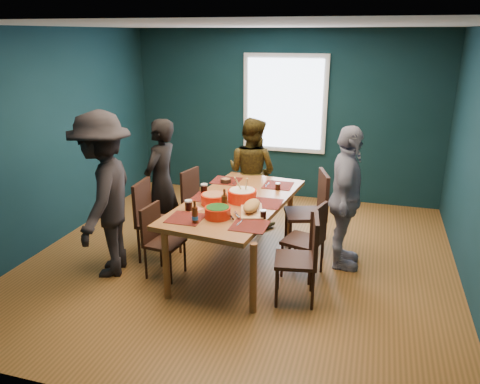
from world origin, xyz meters
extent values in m
cube|color=#975E2C|center=(0.00, 0.00, -0.01)|extent=(5.00, 5.00, 0.01)
cube|color=white|center=(0.00, 0.00, 2.70)|extent=(5.00, 5.00, 0.01)
cube|color=#0F2A33|center=(-2.50, 0.00, 1.35)|extent=(0.01, 5.00, 2.70)
cube|color=#0F2A33|center=(0.00, 2.50, 1.35)|extent=(5.00, 0.01, 2.70)
cube|color=#0F2A33|center=(0.00, -2.50, 1.35)|extent=(5.00, 0.01, 2.70)
cube|color=silver|center=(0.00, 2.47, 1.55)|extent=(1.35, 0.06, 1.55)
cube|color=#915C2B|center=(-0.03, -0.10, 0.77)|extent=(1.28, 2.20, 0.05)
cylinder|color=#915C2B|center=(-0.49, -1.06, 0.37)|extent=(0.07, 0.07, 0.74)
cylinder|color=#915C2B|center=(0.43, -1.06, 0.37)|extent=(0.07, 0.07, 0.74)
cylinder|color=#915C2B|center=(-0.49, 0.86, 0.37)|extent=(0.07, 0.07, 0.74)
cylinder|color=#915C2B|center=(0.43, 0.86, 0.37)|extent=(0.07, 0.07, 0.74)
cube|color=black|center=(-0.74, 0.62, 0.43)|extent=(0.48, 0.48, 0.04)
cube|color=black|center=(-0.92, 0.66, 0.66)|extent=(0.13, 0.40, 0.44)
cylinder|color=black|center=(-0.95, 0.49, 0.20)|extent=(0.03, 0.03, 0.41)
cylinder|color=black|center=(-0.62, 0.41, 0.20)|extent=(0.03, 0.03, 0.41)
cylinder|color=black|center=(-0.87, 0.82, 0.20)|extent=(0.03, 0.03, 0.41)
cylinder|color=black|center=(-0.54, 0.74, 0.20)|extent=(0.03, 0.03, 0.41)
cube|color=black|center=(-0.96, -0.25, 0.47)|extent=(0.46, 0.46, 0.04)
cube|color=black|center=(-1.16, -0.26, 0.73)|extent=(0.06, 0.44, 0.48)
cylinder|color=black|center=(-1.14, -0.44, 0.22)|extent=(0.03, 0.03, 0.45)
cylinder|color=black|center=(-0.77, -0.42, 0.22)|extent=(0.03, 0.03, 0.45)
cylinder|color=black|center=(-1.16, -0.07, 0.22)|extent=(0.03, 0.03, 0.45)
cylinder|color=black|center=(-0.78, -0.05, 0.22)|extent=(0.03, 0.03, 0.45)
cube|color=black|center=(-0.71, -0.62, 0.40)|extent=(0.41, 0.41, 0.04)
cube|color=black|center=(-0.88, -0.60, 0.62)|extent=(0.07, 0.37, 0.41)
cylinder|color=black|center=(-0.89, -0.76, 0.19)|extent=(0.03, 0.03, 0.38)
cylinder|color=black|center=(-0.57, -0.80, 0.19)|extent=(0.03, 0.03, 0.38)
cylinder|color=black|center=(-0.86, -0.45, 0.19)|extent=(0.03, 0.03, 0.38)
cylinder|color=black|center=(-0.54, -0.48, 0.19)|extent=(0.03, 0.03, 0.38)
cube|color=black|center=(0.69, 0.44, 0.50)|extent=(0.59, 0.59, 0.04)
cube|color=black|center=(0.89, 0.50, 0.78)|extent=(0.19, 0.46, 0.51)
cylinder|color=black|center=(0.56, 0.18, 0.24)|extent=(0.04, 0.04, 0.48)
cylinder|color=black|center=(0.94, 0.31, 0.24)|extent=(0.04, 0.04, 0.48)
cylinder|color=black|center=(0.44, 0.56, 0.24)|extent=(0.04, 0.04, 0.48)
cylinder|color=black|center=(0.82, 0.69, 0.24)|extent=(0.04, 0.04, 0.48)
cube|color=black|center=(0.76, -0.17, 0.42)|extent=(0.48, 0.48, 0.04)
cube|color=black|center=(0.94, -0.22, 0.65)|extent=(0.14, 0.39, 0.43)
cylinder|color=black|center=(0.56, -0.29, 0.20)|extent=(0.03, 0.03, 0.40)
cylinder|color=black|center=(0.88, -0.38, 0.20)|extent=(0.03, 0.03, 0.40)
cylinder|color=black|center=(0.65, 0.04, 0.20)|extent=(0.03, 0.03, 0.40)
cylinder|color=black|center=(0.97, -0.06, 0.20)|extent=(0.03, 0.03, 0.40)
cube|color=black|center=(0.78, -0.71, 0.45)|extent=(0.48, 0.48, 0.04)
cube|color=black|center=(0.96, -0.68, 0.69)|extent=(0.11, 0.42, 0.46)
cylinder|color=black|center=(0.63, -0.92, 0.21)|extent=(0.03, 0.03, 0.43)
cylinder|color=black|center=(0.98, -0.86, 0.21)|extent=(0.03, 0.03, 0.43)
cylinder|color=black|center=(0.57, -0.57, 0.21)|extent=(0.03, 0.03, 0.43)
cylinder|color=black|center=(0.92, -0.51, 0.21)|extent=(0.03, 0.03, 0.43)
imported|color=black|center=(-1.13, 0.22, 0.82)|extent=(0.44, 0.62, 1.63)
imported|color=black|center=(-0.18, 1.14, 0.77)|extent=(0.89, 0.78, 1.54)
imported|color=white|center=(1.18, 0.19, 0.84)|extent=(0.44, 0.99, 1.67)
imported|color=black|center=(-1.37, -0.71, 0.93)|extent=(0.97, 1.34, 1.86)
cylinder|color=red|center=(-0.24, -0.29, 0.85)|extent=(0.29, 0.29, 0.12)
cylinder|color=olive|center=(-0.24, -0.29, 0.90)|extent=(0.25, 0.25, 0.02)
cylinder|color=red|center=(0.04, -0.11, 0.86)|extent=(0.33, 0.33, 0.13)
cylinder|color=beige|center=(0.04, -0.11, 0.92)|extent=(0.29, 0.29, 0.02)
cylinder|color=tan|center=(0.08, -0.11, 0.97)|extent=(0.10, 0.18, 0.26)
cylinder|color=tan|center=(0.01, -0.11, 0.97)|extent=(0.08, 0.19, 0.26)
cylinder|color=red|center=(-0.07, -0.66, 0.85)|extent=(0.27, 0.27, 0.11)
cylinder|color=#114513|center=(-0.07, -0.66, 0.90)|extent=(0.24, 0.24, 0.02)
cube|color=#DAB175|center=(0.23, -0.40, 0.80)|extent=(0.35, 0.51, 0.02)
ellipsoid|color=#B37940|center=(0.23, -0.40, 0.87)|extent=(0.26, 0.40, 0.11)
cube|color=silver|center=(0.12, -0.59, 0.82)|extent=(0.12, 0.17, 0.00)
cylinder|color=black|center=(0.10, -0.69, 0.82)|extent=(0.07, 0.10, 0.02)
sphere|color=#245A14|center=(0.23, -0.50, 0.87)|extent=(0.03, 0.03, 0.03)
sphere|color=#245A14|center=(0.23, -0.40, 0.87)|extent=(0.03, 0.03, 0.03)
sphere|color=#245A14|center=(0.23, -0.30, 0.87)|extent=(0.03, 0.03, 0.03)
cylinder|color=black|center=(-0.35, 0.50, 0.82)|extent=(0.14, 0.14, 0.05)
cylinder|color=olive|center=(-0.35, 0.50, 0.84)|extent=(0.11, 0.11, 0.01)
cylinder|color=#401B0B|center=(-0.24, -0.86, 0.88)|extent=(0.06, 0.06, 0.17)
cylinder|color=#401B0B|center=(-0.24, -0.86, 1.00)|extent=(0.02, 0.02, 0.07)
cylinder|color=blue|center=(-0.24, -0.86, 0.85)|extent=(0.06, 0.06, 0.04)
cylinder|color=#401B0B|center=(-0.05, -0.47, 0.88)|extent=(0.06, 0.06, 0.18)
cylinder|color=#401B0B|center=(-0.05, -0.47, 1.01)|extent=(0.03, 0.03, 0.07)
cylinder|color=black|center=(-0.44, -0.54, 0.85)|extent=(0.08, 0.08, 0.11)
cylinder|color=silver|center=(-0.44, -0.54, 0.90)|extent=(0.08, 0.08, 0.02)
cylinder|color=black|center=(0.39, -0.55, 0.84)|extent=(0.06, 0.06, 0.09)
cylinder|color=silver|center=(0.39, -0.55, 0.88)|extent=(0.07, 0.07, 0.01)
cylinder|color=black|center=(0.34, 0.41, 0.84)|extent=(0.06, 0.06, 0.09)
cylinder|color=silver|center=(0.34, 0.41, 0.88)|extent=(0.06, 0.06, 0.01)
cylinder|color=black|center=(-0.48, 0.04, 0.85)|extent=(0.08, 0.08, 0.11)
cylinder|color=silver|center=(-0.48, 0.04, 0.90)|extent=(0.08, 0.08, 0.02)
cube|color=#F47D67|center=(0.31, -0.07, 0.80)|extent=(0.17, 0.17, 0.00)
cube|color=#F47D67|center=(-0.38, -0.49, 0.80)|extent=(0.17, 0.17, 0.00)
cube|color=#F47D67|center=(0.28, -0.75, 0.80)|extent=(0.14, 0.14, 0.00)
camera|label=1|loc=(1.44, -4.94, 2.62)|focal=35.00mm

